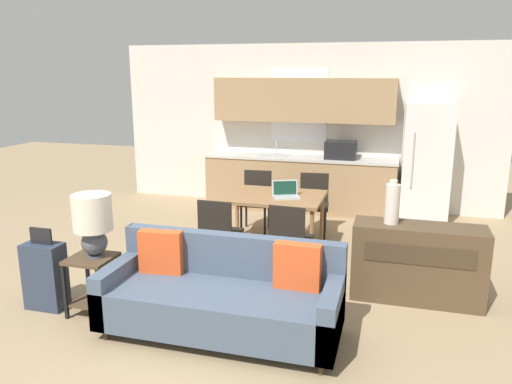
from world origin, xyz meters
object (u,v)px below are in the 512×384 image
Objects in this scene: dining_table at (271,200)px; dining_chair_near_left at (219,230)px; credenza at (417,263)px; couch at (223,296)px; side_table at (93,276)px; vase at (392,203)px; refrigerator at (426,162)px; dining_chair_far_left at (256,198)px; dining_chair_far_right at (314,201)px; table_lamp at (93,220)px; suitcase at (45,275)px; laptop at (286,193)px; dining_chair_near_right at (290,237)px.

dining_table is 0.92m from dining_chair_near_left.
credenza reaches higher than dining_table.
side_table is at bearing 179.78° from couch.
vase is at bearing 175.71° from dining_chair_near_left.
dining_chair_far_left is (-2.35, -1.21, -0.42)m from refrigerator.
refrigerator is at bearing 31.15° from dining_chair_far_right.
dining_chair_near_left is at bearing 111.34° from couch.
dining_chair_far_right is at bearing 61.61° from table_lamp.
table_lamp is 0.80m from suitcase.
laptop reaches higher than dining_table.
table_lamp is 1.57m from dining_chair_near_left.
refrigerator is 2.10× the size of dining_chair_far_left.
dining_chair_near_right reaches higher than credenza.
couch is 1.40m from table_lamp.
suitcase is (-0.54, -0.06, -0.59)m from table_lamp.
dining_chair_far_left is 1.79m from dining_chair_near_right.
credenza is 1.36m from dining_chair_near_right.
table_lamp is at bearing -145.28° from laptop.
dining_chair_far_left reaches higher than dining_table.
dining_chair_near_left is at bearing -150.47° from laptop.
dining_chair_near_left is 2.18× the size of laptop.
laptop is 0.48× the size of suitcase.
side_table is 0.66× the size of dining_chair_far_left.
table_lamp is at bearing 43.86° from dining_chair_near_right.
dining_chair_near_left reaches higher than couch.
table_lamp is 0.70× the size of dining_chair_far_right.
dining_table is 2.78m from suitcase.
dining_chair_far_left is 1.00× the size of dining_chair_near_right.
dining_chair_far_left is 1.07m from laptop.
suitcase is at bearing -128.31° from dining_table.
dining_chair_far_left is at bearing 100.21° from couch.
dining_chair_near_left is (-0.83, -1.61, 0.00)m from dining_chair_far_right.
refrigerator reaches higher than credenza.
couch is at bearing -145.41° from credenza.
dining_chair_far_right is (0.41, 0.81, -0.19)m from dining_table.
credenza is at bearing 20.98° from side_table.
table_lamp is at bearing -157.17° from vase.
dining_chair_far_left reaches higher than couch.
refrigerator is 2.10× the size of dining_chair_far_right.
laptop reaches higher than suitcase.
dining_chair_near_left is at bearing -94.63° from dining_chair_far_left.
suitcase is at bearing -159.84° from vase.
laptop is (0.09, 2.10, 0.44)m from couch.
table_lamp is at bearing -109.27° from dining_chair_far_left.
refrigerator is at bearing -114.38° from dining_chair_near_right.
dining_chair_far_right is at bearing 84.10° from couch.
dining_table is 1.81m from vase.
dining_chair_near_left reaches higher than credenza.
side_table is at bearing -125.24° from dining_chair_far_right.
table_lamp reaches higher than dining_table.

